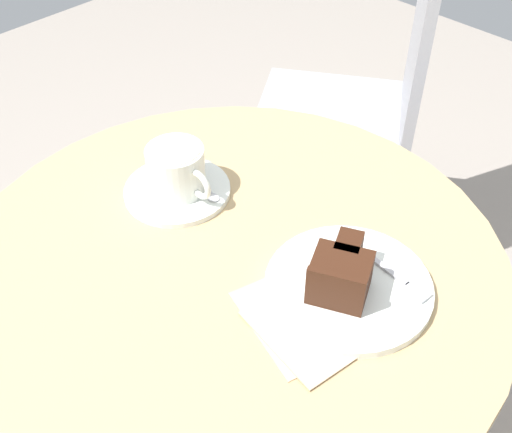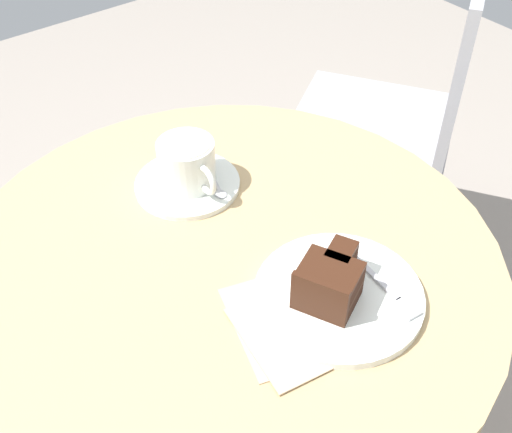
{
  "view_description": "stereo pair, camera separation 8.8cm",
  "coord_description": "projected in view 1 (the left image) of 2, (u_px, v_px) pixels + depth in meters",
  "views": [
    {
      "loc": [
        0.45,
        -0.41,
        1.32
      ],
      "look_at": [
        -0.01,
        0.06,
        0.72
      ],
      "focal_mm": 45.0,
      "sensor_mm": 36.0,
      "label": 1
    },
    {
      "loc": [
        0.51,
        -0.34,
        1.32
      ],
      "look_at": [
        -0.01,
        0.06,
        0.72
      ],
      "focal_mm": 45.0,
      "sensor_mm": 36.0,
      "label": 2
    }
  ],
  "objects": [
    {
      "name": "napkin",
      "position": [
        313.0,
        316.0,
        0.8
      ],
      "size": [
        0.19,
        0.19,
        0.0
      ],
      "rotation": [
        0.0,
        0.0,
        5.99
      ],
      "color": "tan",
      "rests_on": "cafe_table"
    },
    {
      "name": "cafe_table",
      "position": [
        232.0,
        312.0,
        0.95
      ],
      "size": [
        0.77,
        0.77,
        0.68
      ],
      "color": "tan",
      "rests_on": "ground"
    },
    {
      "name": "fork",
      "position": [
        396.0,
        276.0,
        0.84
      ],
      "size": [
        0.14,
        0.03,
        0.0
      ],
      "rotation": [
        0.0,
        0.0,
        6.19
      ],
      "color": "#B7B7BC",
      "rests_on": "cake_plate"
    },
    {
      "name": "cake_slice",
      "position": [
        341.0,
        274.0,
        0.8
      ],
      "size": [
        0.09,
        0.11,
        0.06
      ],
      "rotation": [
        0.0,
        0.0,
        2.02
      ],
      "color": "#381E14",
      "rests_on": "cake_plate"
    },
    {
      "name": "saucer",
      "position": [
        177.0,
        190.0,
        0.98
      ],
      "size": [
        0.16,
        0.16,
        0.01
      ],
      "color": "silver",
      "rests_on": "cafe_table"
    },
    {
      "name": "cake_plate",
      "position": [
        348.0,
        286.0,
        0.83
      ],
      "size": [
        0.22,
        0.22,
        0.01
      ],
      "color": "silver",
      "rests_on": "cafe_table"
    },
    {
      "name": "cafe_chair",
      "position": [
        369.0,
        97.0,
        1.54
      ],
      "size": [
        0.53,
        0.53,
        0.82
      ],
      "rotation": [
        0.0,
        0.0,
        5.29
      ],
      "color": "#9E9EA3",
      "rests_on": "ground"
    },
    {
      "name": "coffee_cup",
      "position": [
        177.0,
        169.0,
        0.95
      ],
      "size": [
        0.12,
        0.09,
        0.07
      ],
      "color": "silver",
      "rests_on": "saucer"
    },
    {
      "name": "teaspoon",
      "position": [
        206.0,
        188.0,
        0.97
      ],
      "size": [
        0.09,
        0.04,
        0.0
      ],
      "rotation": [
        0.0,
        0.0,
        5.96
      ],
      "color": "#B7B7BC",
      "rests_on": "saucer"
    }
  ]
}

